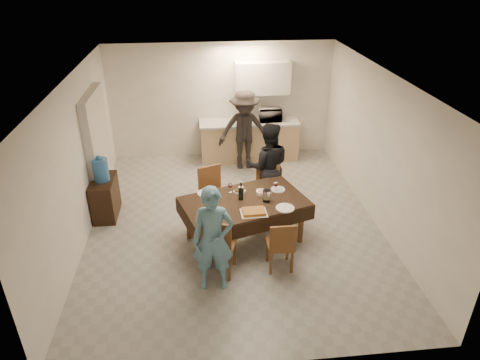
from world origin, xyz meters
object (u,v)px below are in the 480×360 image
(water_pitcher, at_px, (267,196))
(savoury_tart, at_px, (254,212))
(microwave, at_px, (270,115))
(water_jug, at_px, (101,170))
(dining_table, at_px, (244,203))
(wine_bottle, at_px, (241,191))
(person_near, at_px, (213,240))
(person_far, at_px, (268,166))
(person_kitchen, at_px, (245,130))
(console, at_px, (105,198))

(water_pitcher, bearing_deg, savoury_tart, -127.15)
(savoury_tart, xyz_separation_m, microwave, (0.86, 3.59, 0.27))
(water_jug, distance_m, water_pitcher, 2.96)
(dining_table, xyz_separation_m, wine_bottle, (-0.05, 0.05, 0.19))
(person_near, bearing_deg, person_far, 65.48)
(water_jug, height_order, person_kitchen, person_kitchen)
(wine_bottle, bearing_deg, person_kitchen, 82.18)
(person_near, bearing_deg, console, 134.69)
(water_jug, xyz_separation_m, microwave, (3.36, 2.17, 0.12))
(water_pitcher, xyz_separation_m, microwave, (0.61, 3.26, 0.19))
(person_far, xyz_separation_m, person_kitchen, (-0.23, 1.71, 0.05))
(dining_table, distance_m, person_kitchen, 2.78)
(dining_table, relative_size, person_far, 1.32)
(person_kitchen, bearing_deg, wine_bottle, -97.82)
(savoury_tart, bearing_deg, console, 150.46)
(microwave, distance_m, person_kitchen, 0.80)
(wine_bottle, height_order, person_kitchen, person_kitchen)
(person_far, bearing_deg, microwave, -95.14)
(console, distance_m, wine_bottle, 2.61)
(savoury_tart, xyz_separation_m, person_near, (-0.65, -0.67, 0.01))
(microwave, bearing_deg, console, 32.87)
(water_jug, xyz_separation_m, wine_bottle, (2.35, -0.99, -0.01))
(console, xyz_separation_m, person_far, (2.95, 0.01, 0.47))
(dining_table, relative_size, person_kitchen, 1.24)
(person_near, bearing_deg, wine_bottle, 68.69)
(wine_bottle, distance_m, water_pitcher, 0.42)
(wine_bottle, bearing_deg, microwave, 72.31)
(microwave, bearing_deg, wine_bottle, 72.31)
(dining_table, xyz_separation_m, console, (-2.40, 1.04, -0.36))
(dining_table, bearing_deg, person_far, 44.33)
(water_jug, height_order, microwave, microwave)
(microwave, bearing_deg, person_far, 79.33)
(dining_table, bearing_deg, water_pitcher, -26.15)
(console, bearing_deg, person_far, 0.26)
(dining_table, height_order, person_near, person_near)
(water_pitcher, height_order, savoury_tart, water_pitcher)
(console, height_order, person_near, person_near)
(dining_table, height_order, microwave, microwave)
(water_pitcher, height_order, microwave, microwave)
(water_pitcher, height_order, person_far, person_far)
(microwave, xyz_separation_m, person_far, (-0.41, -2.16, -0.22))
(savoury_tart, bearing_deg, microwave, 76.57)
(person_kitchen, bearing_deg, console, -147.72)
(console, distance_m, person_near, 2.82)
(dining_table, xyz_separation_m, water_pitcher, (0.35, -0.05, 0.13))
(person_far, bearing_deg, savoury_tart, 78.07)
(wine_bottle, relative_size, microwave, 0.65)
(console, bearing_deg, water_jug, 0.00)
(water_pitcher, distance_m, person_far, 1.12)
(water_pitcher, bearing_deg, person_far, 79.70)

